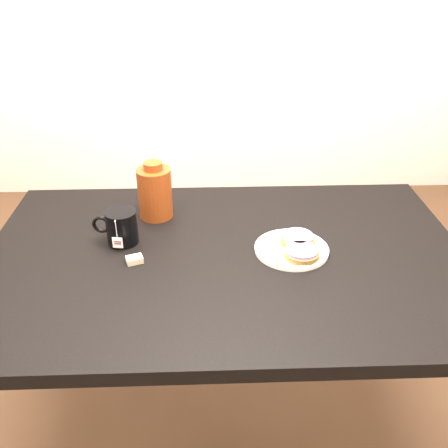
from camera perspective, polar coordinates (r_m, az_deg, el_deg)
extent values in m
plane|color=brown|center=(1.96, 0.15, -22.12)|extent=(4.00, 4.00, 0.00)
cube|color=black|center=(1.46, 0.18, -4.09)|extent=(1.40, 0.90, 0.04)
cylinder|color=black|center=(2.08, -18.36, -6.87)|extent=(0.06, 0.06, 0.71)
cylinder|color=black|center=(2.11, 17.48, -6.12)|extent=(0.06, 0.06, 0.71)
cylinder|color=white|center=(1.47, 7.72, -2.88)|extent=(0.22, 0.22, 0.01)
torus|color=white|center=(1.47, 7.74, -2.69)|extent=(0.21, 0.21, 0.01)
cylinder|color=brown|center=(1.49, 8.43, -1.84)|extent=(0.13, 0.13, 0.02)
cylinder|color=#9E7FAC|center=(1.48, 8.47, -1.39)|extent=(0.11, 0.11, 0.01)
cylinder|color=brown|center=(1.42, 8.85, -3.45)|extent=(0.14, 0.14, 0.02)
cylinder|color=#9E7FAC|center=(1.42, 8.90, -2.99)|extent=(0.12, 0.12, 0.01)
cylinder|color=black|center=(1.51, -11.59, -0.35)|extent=(0.11, 0.11, 0.10)
cylinder|color=black|center=(1.49, -11.76, 1.11)|extent=(0.08, 0.08, 0.00)
torus|color=black|center=(1.52, -13.85, -0.05)|extent=(0.06, 0.02, 0.06)
cylinder|color=beige|center=(1.45, -12.23, -0.54)|extent=(0.00, 0.00, 0.06)
cube|color=white|center=(1.48, -12.05, -2.07)|extent=(0.03, 0.01, 0.03)
cube|color=#C6B793|center=(1.43, -10.19, -4.03)|extent=(0.05, 0.05, 0.02)
cylinder|color=#561E0B|center=(1.62, -7.90, 3.50)|extent=(0.13, 0.13, 0.16)
cylinder|color=#561E0B|center=(1.58, -8.13, 6.57)|extent=(0.06, 0.06, 0.02)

